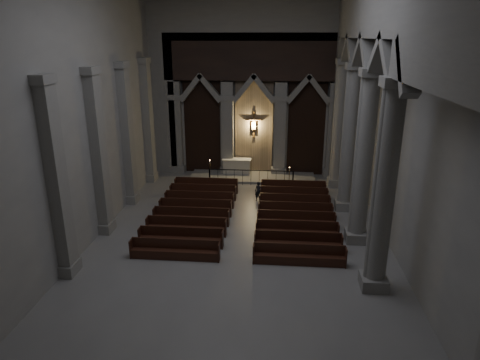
% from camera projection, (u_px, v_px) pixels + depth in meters
% --- Properties ---
extents(room, '(24.00, 24.10, 12.00)m').
position_uv_depth(room, '(238.00, 81.00, 17.04)').
color(room, gray).
rests_on(room, ground).
extents(sanctuary_wall, '(14.00, 0.77, 12.00)m').
position_uv_depth(sanctuary_wall, '(254.00, 79.00, 28.24)').
color(sanctuary_wall, gray).
rests_on(sanctuary_wall, ground).
extents(right_arcade, '(1.00, 24.00, 12.00)m').
position_uv_depth(right_arcade, '(372.00, 73.00, 17.77)').
color(right_arcade, gray).
rests_on(right_arcade, ground).
extents(left_pilasters, '(0.60, 13.00, 8.03)m').
position_uv_depth(left_pilasters, '(115.00, 146.00, 22.09)').
color(left_pilasters, gray).
rests_on(left_pilasters, ground).
extents(sanctuary_step, '(8.50, 2.60, 0.15)m').
position_uv_depth(sanctuary_step, '(252.00, 177.00, 29.46)').
color(sanctuary_step, gray).
rests_on(sanctuary_step, ground).
extents(altar, '(2.01, 0.80, 1.02)m').
position_uv_depth(altar, '(237.00, 166.00, 29.92)').
color(altar, beige).
rests_on(altar, sanctuary_step).
extents(altar_rail, '(5.54, 0.09, 1.09)m').
position_uv_depth(altar_rail, '(251.00, 175.00, 27.78)').
color(altar_rail, black).
rests_on(altar_rail, ground).
extents(candle_stand_left, '(0.27, 0.27, 1.60)m').
position_uv_depth(candle_stand_left, '(210.00, 177.00, 28.33)').
color(candle_stand_left, olive).
rests_on(candle_stand_left, ground).
extents(candle_stand_right, '(0.23, 0.23, 1.34)m').
position_uv_depth(candle_stand_right, '(289.00, 182.00, 27.61)').
color(candle_stand_right, olive).
rests_on(candle_stand_right, ground).
extents(pews, '(9.36, 8.93, 0.88)m').
position_uv_depth(pews, '(244.00, 216.00, 22.52)').
color(pews, black).
rests_on(pews, ground).
extents(worshipper, '(0.50, 0.39, 1.19)m').
position_uv_depth(worshipper, '(258.00, 192.00, 25.18)').
color(worshipper, black).
rests_on(worshipper, ground).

